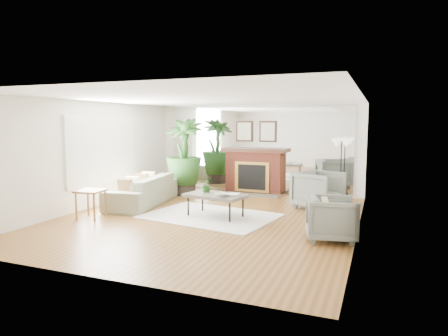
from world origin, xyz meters
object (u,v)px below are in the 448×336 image
at_px(armchair_front, 331,218).
at_px(side_table, 91,194).
at_px(potted_ficus, 184,154).
at_px(floor_lamp, 341,148).
at_px(coffee_table, 215,196).
at_px(sofa, 142,190).
at_px(fireplace, 254,170).
at_px(armchair_back, 318,190).

distance_m(armchair_front, side_table, 4.90).
distance_m(potted_ficus, floor_lamp, 4.18).
bearing_deg(coffee_table, armchair_front, -17.34).
bearing_deg(armchair_front, sofa, 60.69).
xyz_separation_m(fireplace, sofa, (-2.06, -2.57, -0.31)).
relative_size(side_table, potted_ficus, 0.28).
relative_size(potted_ficus, floor_lamp, 1.33).
height_order(coffee_table, floor_lamp, floor_lamp).
distance_m(sofa, floor_lamp, 5.09).
height_order(fireplace, armchair_front, fireplace).
relative_size(fireplace, floor_lamp, 1.29).
xyz_separation_m(sofa, side_table, (-0.24, -1.59, 0.15)).
bearing_deg(side_table, armchair_back, 32.20).
relative_size(coffee_table, armchair_front, 1.66).
bearing_deg(coffee_table, floor_lamp, 50.72).
relative_size(sofa, armchair_front, 2.91).
bearing_deg(sofa, potted_ficus, 159.92).
height_order(fireplace, side_table, fireplace).
distance_m(fireplace, sofa, 3.30).
height_order(armchair_front, floor_lamp, floor_lamp).
distance_m(coffee_table, potted_ficus, 2.91).
bearing_deg(armchair_back, armchair_front, -144.96).
distance_m(sofa, armchair_back, 4.23).
distance_m(sofa, potted_ficus, 1.80).
xyz_separation_m(armchair_back, side_table, (-4.31, -2.72, 0.07)).
xyz_separation_m(fireplace, side_table, (-2.29, -4.15, -0.15)).
height_order(potted_ficus, floor_lamp, potted_ficus).
bearing_deg(armchair_front, armchair_back, 0.06).
bearing_deg(sofa, armchair_back, 97.50).
xyz_separation_m(coffee_table, potted_ficus, (-1.83, 2.16, 0.67)).
bearing_deg(side_table, coffee_table, 22.80).
distance_m(armchair_back, potted_ficus, 3.82).
relative_size(armchair_back, armchair_front, 1.17).
bearing_deg(floor_lamp, armchair_back, -109.68).
distance_m(side_table, potted_ficus, 3.29).
height_order(fireplace, sofa, fireplace).
distance_m(fireplace, armchair_front, 4.71).
height_order(armchair_front, potted_ficus, potted_ficus).
bearing_deg(sofa, side_table, -16.47).
bearing_deg(armchair_back, sofa, 127.29).
bearing_deg(fireplace, armchair_back, -35.48).
distance_m(fireplace, side_table, 4.75).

